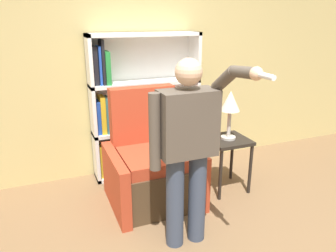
% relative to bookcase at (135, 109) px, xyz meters
% --- Properties ---
extents(wall_back, '(8.00, 0.06, 2.80)m').
position_rel_bookcase_xyz_m(wall_back, '(0.15, 0.16, 0.57)').
color(wall_back, tan).
rests_on(wall_back, ground_plane).
extents(bookcase, '(1.31, 0.28, 1.71)m').
position_rel_bookcase_xyz_m(bookcase, '(0.00, 0.00, 0.00)').
color(bookcase, white).
rests_on(bookcase, ground_plane).
extents(armchair, '(0.90, 0.84, 1.18)m').
position_rel_bookcase_xyz_m(armchair, '(-0.04, -0.68, -0.45)').
color(armchair, '#4C3823').
rests_on(armchair, ground_plane).
extents(person_standing, '(0.60, 0.78, 1.59)m').
position_rel_bookcase_xyz_m(person_standing, '(0.01, -1.47, 0.09)').
color(person_standing, '#384256').
rests_on(person_standing, ground_plane).
extents(side_table, '(0.43, 0.43, 0.61)m').
position_rel_bookcase_xyz_m(side_table, '(0.82, -0.78, -0.33)').
color(side_table, black).
rests_on(side_table, ground_plane).
extents(table_lamp, '(0.21, 0.21, 0.53)m').
position_rel_bookcase_xyz_m(table_lamp, '(0.82, -0.78, 0.17)').
color(table_lamp, '#B7B2A8').
rests_on(table_lamp, side_table).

